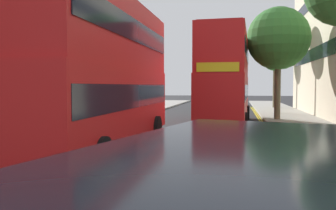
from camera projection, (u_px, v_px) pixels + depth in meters
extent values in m
cube|color=#9E9991|center=(328.00, 141.00, 15.35)|extent=(4.00, 80.00, 0.14)
cube|color=#9E9991|center=(48.00, 133.00, 17.78)|extent=(4.00, 80.00, 0.14)
cube|color=yellow|center=(283.00, 149.00, 13.79)|extent=(0.10, 56.00, 0.01)
cube|color=yellow|center=(278.00, 149.00, 13.82)|extent=(0.10, 56.00, 0.01)
cube|color=white|center=(45.00, 204.00, 5.09)|extent=(0.28, 0.20, 0.95)
cube|color=blue|center=(41.00, 193.00, 4.98)|extent=(0.22, 0.01, 0.26)
cube|color=red|center=(103.00, 104.00, 13.28)|extent=(2.54, 10.81, 2.60)
cube|color=red|center=(102.00, 34.00, 13.15)|extent=(2.49, 10.59, 2.50)
cube|color=black|center=(103.00, 96.00, 13.27)|extent=(2.57, 10.38, 0.84)
cube|color=black|center=(102.00, 32.00, 13.14)|extent=(2.56, 10.16, 0.80)
cube|color=yellow|center=(141.00, 69.00, 18.47)|extent=(2.00, 0.07, 0.44)
cylinder|color=black|center=(104.00, 126.00, 16.87)|extent=(0.30, 1.04, 1.04)
cylinder|color=black|center=(156.00, 127.00, 16.39)|extent=(0.30, 1.04, 1.04)
cylinder|color=black|center=(19.00, 152.00, 10.30)|extent=(0.30, 1.04, 1.04)
cylinder|color=black|center=(102.00, 155.00, 9.83)|extent=(0.30, 1.04, 1.04)
cube|color=red|center=(226.00, 97.00, 22.19)|extent=(2.98, 10.90, 2.60)
cube|color=red|center=(226.00, 55.00, 22.06)|extent=(2.92, 10.68, 2.50)
cube|color=black|center=(226.00, 92.00, 22.18)|extent=(2.99, 10.47, 0.84)
cube|color=black|center=(226.00, 53.00, 22.05)|extent=(2.97, 10.25, 0.80)
cube|color=yellow|center=(218.00, 67.00, 16.88)|extent=(2.00, 0.15, 0.44)
cube|color=maroon|center=(226.00, 34.00, 21.99)|extent=(2.68, 9.81, 0.10)
cylinder|color=black|center=(245.00, 122.00, 18.72)|extent=(0.35, 1.05, 1.04)
cylinder|color=black|center=(197.00, 121.00, 19.29)|extent=(0.35, 1.05, 1.04)
cylinder|color=black|center=(247.00, 113.00, 25.22)|extent=(0.35, 1.05, 1.04)
cylinder|color=black|center=(212.00, 112.00, 25.80)|extent=(0.35, 1.05, 1.04)
cylinder|color=#6B6047|center=(278.00, 88.00, 24.54)|extent=(0.42, 0.42, 4.21)
cylinder|color=#6B6047|center=(290.00, 49.00, 24.08)|extent=(0.49, 1.59, 1.17)
cylinder|color=#6B6047|center=(272.00, 52.00, 24.91)|extent=(1.00, 0.84, 0.88)
cylinder|color=#6B6047|center=(276.00, 52.00, 24.02)|extent=(0.95, 0.48, 0.74)
sphere|color=#33702D|center=(278.00, 38.00, 24.36)|extent=(4.23, 4.23, 4.23)
cylinder|color=#6B6047|center=(329.00, 3.00, 15.83)|extent=(0.35, 1.16, 0.86)
cylinder|color=#6B6047|center=(276.00, 81.00, 30.28)|extent=(0.29, 0.29, 5.33)
cylinder|color=#6B6047|center=(283.00, 45.00, 29.92)|extent=(0.38, 0.94, 0.71)
cylinder|color=#6B6047|center=(277.00, 44.00, 30.77)|extent=(1.40, 0.18, 1.03)
cylinder|color=#6B6047|center=(272.00, 45.00, 30.60)|extent=(0.97, 0.80, 0.85)
cylinder|color=#6B6047|center=(274.00, 45.00, 29.84)|extent=(0.79, 0.69, 0.70)
cylinder|color=#6B6047|center=(278.00, 45.00, 29.69)|extent=(0.94, 0.17, 0.70)
sphere|color=#33702D|center=(277.00, 37.00, 30.08)|extent=(3.49, 3.49, 3.49)
cylinder|color=#6B6047|center=(275.00, 86.00, 37.92)|extent=(0.40, 0.40, 4.44)
cylinder|color=#6B6047|center=(279.00, 62.00, 37.70)|extent=(0.14, 0.89, 0.67)
cylinder|color=#6B6047|center=(275.00, 63.00, 38.18)|extent=(0.88, 0.18, 0.66)
cylinder|color=#6B6047|center=(270.00, 62.00, 37.90)|extent=(0.17, 1.09, 0.81)
cylinder|color=#6B6047|center=(276.00, 62.00, 37.30)|extent=(1.03, 0.25, 0.76)
sphere|color=#33702D|center=(275.00, 57.00, 37.75)|extent=(2.93, 2.93, 2.93)
cube|color=black|center=(326.00, 49.00, 24.08)|extent=(0.04, 24.64, 1.00)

